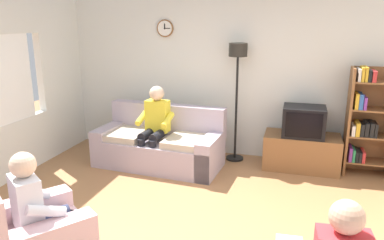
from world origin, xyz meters
name	(u,v)px	position (x,y,z in m)	size (l,w,h in m)	color
ground_plane	(189,237)	(0.00, 0.00, 0.00)	(12.00, 12.00, 0.00)	#9E6B42
back_wall_assembly	(236,73)	(0.00, 2.66, 1.35)	(6.20, 0.17, 2.70)	silver
couch	(160,145)	(-1.01, 1.80, 0.31)	(1.96, 1.01, 0.90)	#A899A8
tv_stand	(301,152)	(1.09, 2.25, 0.26)	(1.10, 0.56, 0.53)	brown
tv	(304,121)	(1.09, 2.23, 0.75)	(0.60, 0.49, 0.44)	black
bookshelf	(368,120)	(1.97, 2.32, 0.80)	(0.68, 0.36, 1.57)	brown
floor_lamp	(237,70)	(0.07, 2.35, 1.45)	(0.28, 0.28, 1.85)	black
armchair_near_window	(32,240)	(-1.20, -0.88, 0.29)	(1.17, 1.18, 0.90)	beige
person_on_couch	(155,123)	(-1.04, 1.69, 0.70)	(0.53, 0.56, 1.24)	yellow
person_in_left_armchair	(38,205)	(-1.15, -0.81, 0.60)	(0.62, 0.64, 1.12)	silver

